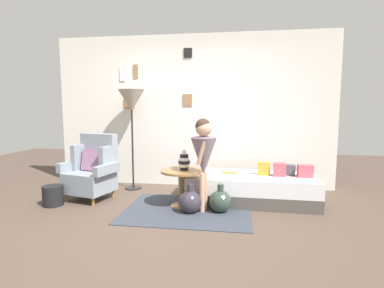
# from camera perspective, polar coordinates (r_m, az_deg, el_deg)

# --- Properties ---
(ground_plane) EXTENTS (12.00, 12.00, 0.00)m
(ground_plane) POSITION_cam_1_polar(r_m,az_deg,el_deg) (3.65, -4.72, -15.14)
(ground_plane) COLOR #4C3D33
(gallery_wall) EXTENTS (4.80, 0.12, 2.60)m
(gallery_wall) POSITION_cam_1_polar(r_m,az_deg,el_deg) (5.30, -0.02, 6.15)
(gallery_wall) COLOR silver
(gallery_wall) RESTS_ON ground
(rug) EXTENTS (1.66, 1.30, 0.01)m
(rug) POSITION_cam_1_polar(r_m,az_deg,el_deg) (4.15, -0.86, -12.29)
(rug) COLOR #333842
(rug) RESTS_ON ground
(armchair) EXTENTS (0.85, 0.72, 0.97)m
(armchair) POSITION_cam_1_polar(r_m,az_deg,el_deg) (4.81, -18.15, -4.60)
(armchair) COLOR olive
(armchair) RESTS_ON ground
(daybed) EXTENTS (1.92, 0.84, 0.40)m
(daybed) POSITION_cam_1_polar(r_m,az_deg,el_deg) (4.52, 10.55, -8.21)
(daybed) COLOR #4C4742
(daybed) RESTS_ON ground
(pillow_head) EXTENTS (0.21, 0.13, 0.18)m
(pillow_head) POSITION_cam_1_polar(r_m,az_deg,el_deg) (4.52, 20.48, -4.78)
(pillow_head) COLOR #D64C56
(pillow_head) RESTS_ON daybed
(pillow_mid) EXTENTS (0.20, 0.14, 0.15)m
(pillow_mid) POSITION_cam_1_polar(r_m,az_deg,el_deg) (4.59, 17.67, -4.65)
(pillow_mid) COLOR #474C56
(pillow_mid) RESTS_ON daybed
(pillow_back) EXTENTS (0.18, 0.14, 0.19)m
(pillow_back) POSITION_cam_1_polar(r_m,az_deg,el_deg) (4.47, 16.10, -4.65)
(pillow_back) COLOR #D64C56
(pillow_back) RESTS_ON daybed
(pillow_extra) EXTENTS (0.19, 0.15, 0.19)m
(pillow_extra) POSITION_cam_1_polar(r_m,az_deg,el_deg) (4.51, 13.33, -4.50)
(pillow_extra) COLOR orange
(pillow_extra) RESTS_ON daybed
(side_table) EXTENTS (0.58, 0.58, 0.52)m
(side_table) POSITION_cam_1_polar(r_m,az_deg,el_deg) (4.20, -1.89, -6.81)
(side_table) COLOR olive
(side_table) RESTS_ON ground
(vase_striped) EXTENTS (0.16, 0.16, 0.28)m
(vase_striped) POSITION_cam_1_polar(r_m,az_deg,el_deg) (4.16, -1.47, -3.32)
(vase_striped) COLOR black
(vase_striped) RESTS_ON side_table
(floor_lamp) EXTENTS (0.43, 0.43, 1.66)m
(floor_lamp) POSITION_cam_1_polar(r_m,az_deg,el_deg) (5.13, -11.28, 7.49)
(floor_lamp) COLOR black
(floor_lamp) RESTS_ON ground
(person_child) EXTENTS (0.34, 0.34, 1.23)m
(person_child) POSITION_cam_1_polar(r_m,az_deg,el_deg) (3.93, 2.19, -1.49)
(person_child) COLOR tan
(person_child) RESTS_ON ground
(book_on_daybed) EXTENTS (0.23, 0.17, 0.03)m
(book_on_daybed) POSITION_cam_1_polar(r_m,az_deg,el_deg) (4.53, 7.09, -5.30)
(book_on_daybed) COLOR #A2804B
(book_on_daybed) RESTS_ON daybed
(demijohn_near) EXTENTS (0.30, 0.30, 0.38)m
(demijohn_near) POSITION_cam_1_polar(r_m,az_deg,el_deg) (4.01, -0.32, -10.74)
(demijohn_near) COLOR #332D38
(demijohn_near) RESTS_ON ground
(demijohn_far) EXTENTS (0.29, 0.29, 0.38)m
(demijohn_far) POSITION_cam_1_polar(r_m,az_deg,el_deg) (4.05, 5.35, -10.61)
(demijohn_far) COLOR #2D3D33
(demijohn_far) RESTS_ON ground
(magazine_basket) EXTENTS (0.28, 0.28, 0.28)m
(magazine_basket) POSITION_cam_1_polar(r_m,az_deg,el_deg) (4.73, -24.65, -8.79)
(magazine_basket) COLOR black
(magazine_basket) RESTS_ON ground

